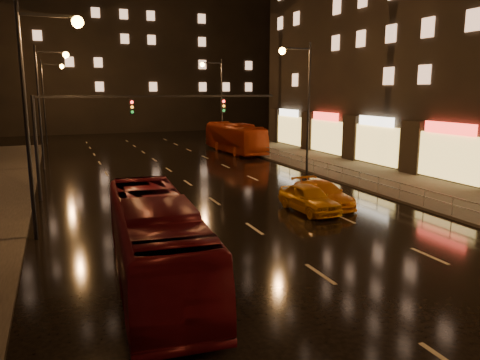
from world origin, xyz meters
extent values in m
plane|color=black|center=(0.00, 20.00, 0.00)|extent=(140.00, 140.00, 0.00)
cube|color=#38332D|center=(13.50, 15.00, 0.07)|extent=(7.00, 70.00, 0.15)
cube|color=black|center=(4.00, 72.00, 18.00)|extent=(44.00, 16.00, 36.00)
cylinder|color=black|center=(-9.60, 20.00, 3.10)|extent=(0.22, 0.22, 6.20)
cube|color=black|center=(-2.00, 20.00, 6.10)|extent=(15.20, 0.14, 0.14)
cube|color=black|center=(-4.00, 20.00, 5.45)|extent=(0.32, 0.18, 0.95)
cube|color=black|center=(2.00, 20.00, 5.45)|extent=(0.32, 0.18, 0.95)
sphere|color=#FF1E19|center=(-4.00, 19.88, 5.75)|extent=(0.18, 0.18, 0.18)
cylinder|color=#99999E|center=(10.20, 44.00, 0.65)|extent=(0.04, 0.04, 1.00)
cube|color=#99999E|center=(10.20, 18.00, 1.10)|extent=(0.05, 56.00, 0.05)
cube|color=#99999E|center=(10.20, 18.00, 0.70)|extent=(0.05, 56.00, 0.05)
imported|color=#580C16|center=(-5.60, 5.43, 1.49)|extent=(3.25, 10.83, 2.97)
imported|color=#AA3311|center=(9.00, 36.26, 1.54)|extent=(3.00, 11.14, 3.08)
imported|color=orange|center=(4.00, 11.86, 0.74)|extent=(1.94, 4.44, 1.49)
imported|color=orange|center=(5.40, 12.70, 0.68)|extent=(2.01, 4.73, 1.36)
camera|label=1|loc=(-8.45, -9.65, 6.47)|focal=35.00mm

